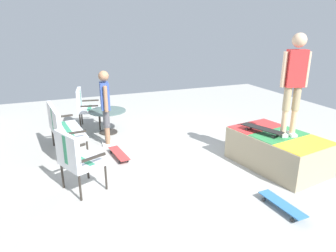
# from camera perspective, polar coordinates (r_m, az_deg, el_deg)

# --- Properties ---
(ground_plane) EXTENTS (12.00, 12.00, 0.10)m
(ground_plane) POSITION_cam_1_polar(r_m,az_deg,el_deg) (6.40, 1.91, -5.82)
(ground_plane) COLOR #A8A8A3
(skate_ramp) EXTENTS (1.97, 2.16, 0.64)m
(skate_ramp) POSITION_cam_1_polar(r_m,az_deg,el_deg) (6.17, 19.79, -4.20)
(skate_ramp) COLOR tan
(skate_ramp) RESTS_ON ground_plane
(patio_bench) EXTENTS (1.30, 0.68, 1.02)m
(patio_bench) POSITION_cam_1_polar(r_m,az_deg,el_deg) (6.57, -19.11, 0.00)
(patio_bench) COLOR #2D2823
(patio_bench) RESTS_ON ground_plane
(patio_chair_near_house) EXTENTS (0.71, 0.65, 1.02)m
(patio_chair_near_house) POSITION_cam_1_polar(r_m,az_deg,el_deg) (8.15, -15.17, 3.87)
(patio_chair_near_house) COLOR #2D2823
(patio_chair_near_house) RESTS_ON ground_plane
(patio_chair_by_wall) EXTENTS (0.79, 0.76, 1.02)m
(patio_chair_by_wall) POSITION_cam_1_polar(r_m,az_deg,el_deg) (5.03, -16.73, -5.42)
(patio_chair_by_wall) COLOR #2D2823
(patio_chair_by_wall) RESTS_ON ground_plane
(patio_table) EXTENTS (0.90, 0.90, 0.57)m
(patio_table) POSITION_cam_1_polar(r_m,az_deg,el_deg) (7.66, -11.12, 1.64)
(patio_table) COLOR #2D2823
(patio_table) RESTS_ON ground_plane
(person_watching) EXTENTS (0.48, 0.27, 1.65)m
(person_watching) POSITION_cam_1_polar(r_m,az_deg,el_deg) (6.76, -11.54, 4.18)
(person_watching) COLOR silver
(person_watching) RESTS_ON ground_plane
(person_skater) EXTENTS (0.32, 0.46, 1.80)m
(person_skater) POSITION_cam_1_polar(r_m,az_deg,el_deg) (5.76, 22.39, 8.35)
(person_skater) COLOR silver
(person_skater) RESTS_ON skate_ramp
(skateboard_by_bench) EXTENTS (0.82, 0.28, 0.10)m
(skateboard_by_bench) POSITION_cam_1_polar(r_m,az_deg,el_deg) (6.32, -9.08, -5.06)
(skateboard_by_bench) COLOR #B23838
(skateboard_by_bench) RESTS_ON ground_plane
(skateboard_spare) EXTENTS (0.81, 0.24, 0.10)m
(skateboard_spare) POSITION_cam_1_polar(r_m,az_deg,el_deg) (4.91, 20.35, -13.44)
(skateboard_spare) COLOR #3372B2
(skateboard_spare) RESTS_ON ground_plane
(skateboard_on_ramp) EXTENTS (0.82, 0.46, 0.10)m
(skateboard_on_ramp) POSITION_cam_1_polar(r_m,az_deg,el_deg) (5.95, 17.00, -0.52)
(skateboard_on_ramp) COLOR black
(skateboard_on_ramp) RESTS_ON skate_ramp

